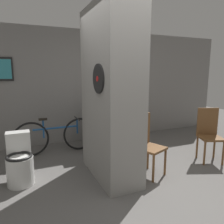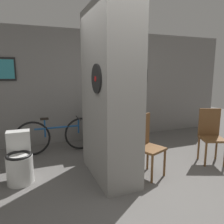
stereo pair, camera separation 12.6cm
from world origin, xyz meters
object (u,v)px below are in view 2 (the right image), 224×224
chair_near_pillar (146,143)px  bottle_tall (112,104)px  toilet (20,161)px  chair_by_doorway (211,133)px  bicycle (58,135)px

chair_near_pillar → bottle_tall: bearing=68.9°
toilet → bottle_tall: 2.17m
chair_by_doorway → bicycle: (-2.56, 1.50, -0.17)m
bottle_tall → chair_near_pillar: bearing=-88.6°
chair_near_pillar → bicycle: bearing=105.1°
chair_near_pillar → bicycle: (-1.19, 1.54, -0.17)m
toilet → bottle_tall: bearing=25.9°
chair_near_pillar → bottle_tall: bottle_tall is taller
toilet → bicycle: size_ratio=0.44×
bottle_tall → bicycle: bearing=172.8°
toilet → bicycle: bicycle is taller
bicycle → bottle_tall: bearing=-7.2°
bicycle → chair_near_pillar: bearing=-52.4°
chair_by_doorway → bicycle: bearing=171.9°
chair_by_doorway → bottle_tall: size_ratio=3.62×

